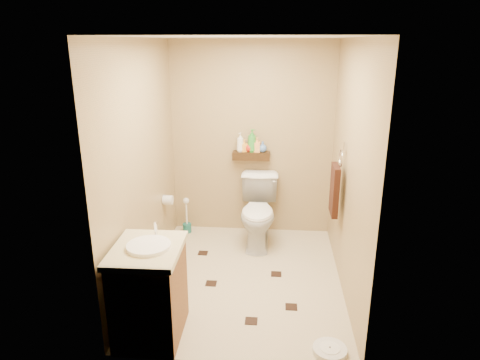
{
  "coord_description": "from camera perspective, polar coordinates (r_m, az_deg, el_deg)",
  "views": [
    {
      "loc": [
        0.31,
        -3.93,
        2.36
      ],
      "look_at": [
        -0.06,
        0.25,
        1.0
      ],
      "focal_mm": 32.0,
      "sensor_mm": 36.0,
      "label": 1
    }
  ],
  "objects": [
    {
      "name": "ground",
      "position": [
        4.6,
        0.47,
        -12.94
      ],
      "size": [
        2.5,
        2.5,
        0.0
      ],
      "primitive_type": "plane",
      "color": "#C6B191",
      "rests_on": "ground"
    },
    {
      "name": "vanity",
      "position": [
        3.7,
        -11.95,
        -14.19
      ],
      "size": [
        0.56,
        0.67,
        0.93
      ],
      "rotation": [
        0.0,
        0.0,
        0.02
      ],
      "color": "brown",
      "rests_on": "ground"
    },
    {
      "name": "towel_ring",
      "position": [
        4.46,
        12.55,
        -1.01
      ],
      "size": [
        0.12,
        0.3,
        0.76
      ],
      "color": "silver",
      "rests_on": "wall_right"
    },
    {
      "name": "wall_front",
      "position": [
        2.94,
        -1.41,
        -5.34
      ],
      "size": [
        2.0,
        0.04,
        2.4
      ],
      "primitive_type": "cube",
      "color": "#9E875A",
      "rests_on": "ground"
    },
    {
      "name": "wall_shelf",
      "position": [
        5.28,
        1.51,
        3.26
      ],
      "size": [
        0.46,
        0.14,
        0.1
      ],
      "primitive_type": "cube",
      "color": "#3E2811",
      "rests_on": "wall_back"
    },
    {
      "name": "bottle_c",
      "position": [
        5.26,
        1.29,
        4.51
      ],
      "size": [
        0.15,
        0.15,
        0.14
      ],
      "primitive_type": "imported",
      "rotation": [
        0.0,
        0.0,
        5.64
      ],
      "color": "red",
      "rests_on": "wall_shelf"
    },
    {
      "name": "bottle_e",
      "position": [
        5.25,
        2.27,
        4.75
      ],
      "size": [
        0.09,
        0.09,
        0.18
      ],
      "primitive_type": "imported",
      "rotation": [
        0.0,
        0.0,
        4.63
      ],
      "color": "#FFA954",
      "rests_on": "wall_shelf"
    },
    {
      "name": "toilet_brush",
      "position": [
        5.58,
        -7.11,
        -5.35
      ],
      "size": [
        0.11,
        0.11,
        0.47
      ],
      "color": "#175C56",
      "rests_on": "ground"
    },
    {
      "name": "floor_accents",
      "position": [
        4.58,
        0.81,
        -13.04
      ],
      "size": [
        1.11,
        1.44,
        0.01
      ],
      "color": "black",
      "rests_on": "ground"
    },
    {
      "name": "bottle_a",
      "position": [
        5.25,
        0.04,
        5.07
      ],
      "size": [
        0.12,
        0.12,
        0.24
      ],
      "primitive_type": "imported",
      "rotation": [
        0.0,
        0.0,
        5.93
      ],
      "color": "white",
      "rests_on": "wall_shelf"
    },
    {
      "name": "toilet",
      "position": [
        5.15,
        2.48,
        -4.3
      ],
      "size": [
        0.47,
        0.81,
        0.82
      ],
      "primitive_type": "imported",
      "rotation": [
        0.0,
        0.0,
        0.01
      ],
      "color": "white",
      "rests_on": "ground"
    },
    {
      "name": "wall_left",
      "position": [
        4.3,
        -12.89,
        1.84
      ],
      "size": [
        0.04,
        2.5,
        2.4
      ],
      "primitive_type": "cube",
      "color": "#9E875A",
      "rests_on": "ground"
    },
    {
      "name": "bathroom_scale",
      "position": [
        3.72,
        11.87,
        -21.34
      ],
      "size": [
        0.33,
        0.33,
        0.05
      ],
      "rotation": [
        0.0,
        0.0,
        0.24
      ],
      "color": "silver",
      "rests_on": "ground"
    },
    {
      "name": "bottle_f",
      "position": [
        5.25,
        3.03,
        4.46
      ],
      "size": [
        0.1,
        0.1,
        0.13
      ],
      "primitive_type": "imported",
      "rotation": [
        0.0,
        0.0,
        3.14
      ],
      "color": "#4C75BE",
      "rests_on": "wall_shelf"
    },
    {
      "name": "bottle_b",
      "position": [
        5.26,
        0.55,
        4.62
      ],
      "size": [
        0.09,
        0.09,
        0.15
      ],
      "primitive_type": "imported",
      "rotation": [
        0.0,
        0.0,
        2.06
      ],
      "color": "#FFAF35",
      "rests_on": "wall_shelf"
    },
    {
      "name": "wall_right",
      "position": [
        4.16,
        14.39,
        1.17
      ],
      "size": [
        0.04,
        2.5,
        2.4
      ],
      "primitive_type": "cube",
      "color": "#9E875A",
      "rests_on": "ground"
    },
    {
      "name": "toilet_paper",
      "position": [
        5.06,
        -9.6,
        -2.64
      ],
      "size": [
        0.12,
        0.11,
        0.12
      ],
      "color": "silver",
      "rests_on": "wall_left"
    },
    {
      "name": "ceiling",
      "position": [
        3.94,
        0.56,
        18.53
      ],
      "size": [
        2.0,
        2.5,
        0.02
      ],
      "primitive_type": "cube",
      "color": "silver",
      "rests_on": "wall_back"
    },
    {
      "name": "wall_back",
      "position": [
        5.32,
        1.58,
        5.36
      ],
      "size": [
        2.0,
        0.04,
        2.4
      ],
      "primitive_type": "cube",
      "color": "#9E875A",
      "rests_on": "ground"
    },
    {
      "name": "bottle_d",
      "position": [
        5.24,
        1.62,
        5.29
      ],
      "size": [
        0.15,
        0.15,
        0.28
      ],
      "primitive_type": "imported",
      "rotation": [
        0.0,
        0.0,
        0.99
      ],
      "color": "green",
      "rests_on": "wall_shelf"
    }
  ]
}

